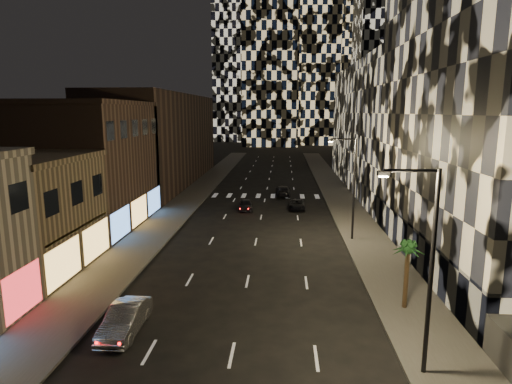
# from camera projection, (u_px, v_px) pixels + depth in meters

# --- Properties ---
(sidewalk_left) EXTENTS (4.00, 120.00, 0.15)m
(sidewalk_left) POSITION_uv_depth(u_px,v_px,m) (194.00, 194.00, 59.18)
(sidewalk_left) COLOR #47443F
(sidewalk_left) RESTS_ON ground
(sidewalk_right) EXTENTS (4.00, 120.00, 0.15)m
(sidewalk_right) POSITION_uv_depth(u_px,v_px,m) (339.00, 196.00, 57.93)
(sidewalk_right) COLOR #47443F
(sidewalk_right) RESTS_ON ground
(curb_left) EXTENTS (0.20, 120.00, 0.15)m
(curb_left) POSITION_uv_depth(u_px,v_px,m) (209.00, 195.00, 59.05)
(curb_left) COLOR #4C4C47
(curb_left) RESTS_ON ground
(curb_right) EXTENTS (0.20, 120.00, 0.15)m
(curb_right) POSITION_uv_depth(u_px,v_px,m) (324.00, 196.00, 58.06)
(curb_right) COLOR #4C4C47
(curb_right) RESTS_ON ground
(retail_tan) EXTENTS (10.00, 10.00, 8.00)m
(retail_tan) POSITION_uv_depth(u_px,v_px,m) (11.00, 217.00, 30.45)
(retail_tan) COLOR #796448
(retail_tan) RESTS_ON ground
(retail_brown) EXTENTS (10.00, 15.00, 12.00)m
(retail_brown) POSITION_uv_depth(u_px,v_px,m) (88.00, 167.00, 42.33)
(retail_brown) COLOR #4D372B
(retail_brown) RESTS_ON ground
(retail_filler_left) EXTENTS (10.00, 40.00, 14.00)m
(retail_filler_left) POSITION_uv_depth(u_px,v_px,m) (162.00, 139.00, 68.13)
(retail_filler_left) COLOR #4D372B
(retail_filler_left) RESTS_ON ground
(midrise_base) EXTENTS (0.60, 25.00, 3.00)m
(midrise_base) POSITION_uv_depth(u_px,v_px,m) (413.00, 244.00, 32.52)
(midrise_base) COLOR #383838
(midrise_base) RESTS_ON ground
(midrise_filler_right) EXTENTS (16.00, 40.00, 18.00)m
(midrise_filler_right) POSITION_uv_depth(u_px,v_px,m) (404.00, 128.00, 62.51)
(midrise_filler_right) COLOR #232326
(midrise_filler_right) RESTS_ON ground
(streetlight_near) EXTENTS (2.55, 0.25, 9.00)m
(streetlight_near) POSITION_uv_depth(u_px,v_px,m) (426.00, 259.00, 17.83)
(streetlight_near) COLOR black
(streetlight_near) RESTS_ON sidewalk_right
(streetlight_far) EXTENTS (2.55, 0.25, 9.00)m
(streetlight_far) POSITION_uv_depth(u_px,v_px,m) (352.00, 181.00, 37.44)
(streetlight_far) COLOR black
(streetlight_far) RESTS_ON sidewalk_right
(car_silver_parked) EXTENTS (1.57, 4.49, 1.48)m
(car_silver_parked) POSITION_uv_depth(u_px,v_px,m) (125.00, 319.00, 22.24)
(car_silver_parked) COLOR gray
(car_silver_parked) RESTS_ON ground
(car_dark_midlane) EXTENTS (1.91, 3.87, 1.27)m
(car_dark_midlane) POSITION_uv_depth(u_px,v_px,m) (246.00, 205.00, 50.05)
(car_dark_midlane) COLOR black
(car_dark_midlane) RESTS_ON ground
(car_dark_oncoming) EXTENTS (2.02, 4.90, 1.42)m
(car_dark_oncoming) POSITION_uv_depth(u_px,v_px,m) (283.00, 191.00, 58.37)
(car_dark_oncoming) COLOR black
(car_dark_oncoming) RESTS_ON ground
(car_dark_rightlane) EXTENTS (1.93, 4.00, 1.10)m
(car_dark_rightlane) POSITION_uv_depth(u_px,v_px,m) (297.00, 205.00, 50.42)
(car_dark_rightlane) COLOR black
(car_dark_rightlane) RESTS_ON ground
(palm_tree) EXTENTS (2.06, 2.02, 4.03)m
(palm_tree) POSITION_uv_depth(u_px,v_px,m) (408.00, 253.00, 24.35)
(palm_tree) COLOR #47331E
(palm_tree) RESTS_ON sidewalk_right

